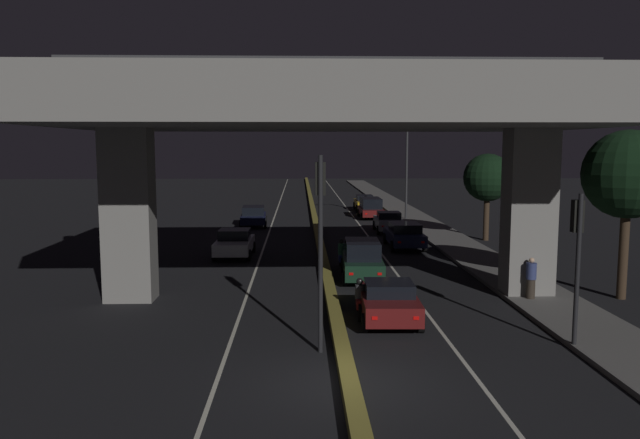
{
  "coord_description": "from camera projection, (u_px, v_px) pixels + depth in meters",
  "views": [
    {
      "loc": [
        -1.22,
        -15.27,
        6.01
      ],
      "look_at": [
        0.02,
        22.45,
        1.55
      ],
      "focal_mm": 35.0,
      "sensor_mm": 36.0,
      "label": 1
    }
  ],
  "objects": [
    {
      "name": "motorcycle_blue_filtering_mid",
      "position": [
        341.0,
        256.0,
        30.63
      ],
      "size": [
        0.32,
        1.9,
        1.49
      ],
      "rotation": [
        0.0,
        0.0,
        1.58
      ],
      "color": "black",
      "rests_on": "ground_plane"
    },
    {
      "name": "lane_line_left_inner",
      "position": [
        273.0,
        220.0,
        50.53
      ],
      "size": [
        0.12,
        126.0,
        0.0
      ],
      "primitive_type": "cube",
      "color": "beige",
      "rests_on": "ground_plane"
    },
    {
      "name": "car_dark_blue_third",
      "position": [
        404.0,
        235.0,
        36.84
      ],
      "size": [
        2.04,
        4.61,
        1.5
      ],
      "rotation": [
        0.0,
        0.0,
        1.57
      ],
      "color": "#141938",
      "rests_on": "ground_plane"
    },
    {
      "name": "lane_line_right_inner",
      "position": [
        356.0,
        220.0,
        50.75
      ],
      "size": [
        0.12,
        126.0,
        0.0
      ],
      "primitive_type": "cube",
      "color": "beige",
      "rests_on": "ground_plane"
    },
    {
      "name": "motorcycle_red_filtering_near",
      "position": [
        360.0,
        301.0,
        21.92
      ],
      "size": [
        0.34,
        1.77,
        1.41
      ],
      "rotation": [
        0.0,
        0.0,
        1.5
      ],
      "color": "black",
      "rests_on": "ground_plane"
    },
    {
      "name": "car_silver_fourth",
      "position": [
        389.0,
        222.0,
        43.59
      ],
      "size": [
        1.99,
        4.2,
        1.44
      ],
      "rotation": [
        0.0,
        0.0,
        1.55
      ],
      "color": "gray",
      "rests_on": "ground_plane"
    },
    {
      "name": "car_dark_green_second",
      "position": [
        362.0,
        260.0,
        28.17
      ],
      "size": [
        2.0,
        4.31,
        1.76
      ],
      "rotation": [
        0.0,
        0.0,
        1.53
      ],
      "color": "black",
      "rests_on": "ground_plane"
    },
    {
      "name": "car_white_lead_oncoming",
      "position": [
        234.0,
        243.0,
        34.04
      ],
      "size": [
        2.07,
        4.15,
        1.48
      ],
      "rotation": [
        0.0,
        0.0,
        -1.58
      ],
      "color": "silver",
      "rests_on": "ground_plane"
    },
    {
      "name": "median_divider",
      "position": [
        315.0,
        218.0,
        50.62
      ],
      "size": [
        0.45,
        126.0,
        0.31
      ],
      "primitive_type": "cube",
      "color": "olive",
      "rests_on": "ground_plane"
    },
    {
      "name": "traffic_light_right_of_median",
      "position": [
        577.0,
        243.0,
        18.25
      ],
      "size": [
        0.3,
        0.49,
        4.65
      ],
      "color": "black",
      "rests_on": "ground_plane"
    },
    {
      "name": "car_dark_red_fifth",
      "position": [
        371.0,
        207.0,
        52.1
      ],
      "size": [
        1.96,
        4.52,
        1.69
      ],
      "rotation": [
        0.0,
        0.0,
        1.57
      ],
      "color": "#591414",
      "rests_on": "ground_plane"
    },
    {
      "name": "roadside_tree_kerbside_mid",
      "position": [
        488.0,
        178.0,
        39.47
      ],
      "size": [
        3.04,
        3.04,
        5.54
      ],
      "color": "#38281C",
      "rests_on": "ground_plane"
    },
    {
      "name": "roadside_tree_kerbside_near",
      "position": [
        628.0,
        175.0,
        24.09
      ],
      "size": [
        3.45,
        3.45,
        6.65
      ],
      "color": "#38281C",
      "rests_on": "ground_plane"
    },
    {
      "name": "ground_plane",
      "position": [
        348.0,
        383.0,
        15.9
      ],
      "size": [
        200.0,
        200.0,
        0.0
      ],
      "primitive_type": "plane",
      "color": "black"
    },
    {
      "name": "pedestrian_on_sidewalk",
      "position": [
        531.0,
        278.0,
        23.96
      ],
      "size": [
        0.39,
        0.39,
        1.59
      ],
      "color": "#2D261E",
      "rests_on": "sidewalk_right"
    },
    {
      "name": "sidewalk_right",
      "position": [
        434.0,
        230.0,
        43.95
      ],
      "size": [
        2.91,
        126.0,
        0.16
      ],
      "primitive_type": "cube",
      "color": "#5B5956",
      "rests_on": "ground_plane"
    },
    {
      "name": "street_lamp",
      "position": [
        403.0,
        165.0,
        49.96
      ],
      "size": [
        2.0,
        0.32,
        7.62
      ],
      "color": "#2D2D30",
      "rests_on": "ground_plane"
    },
    {
      "name": "car_taxi_yellow_sixth",
      "position": [
        364.0,
        203.0,
        58.08
      ],
      "size": [
        1.82,
        4.4,
        1.48
      ],
      "rotation": [
        0.0,
        0.0,
        1.57
      ],
      "color": "gold",
      "rests_on": "ground_plane"
    },
    {
      "name": "car_dark_red_lead",
      "position": [
        388.0,
        301.0,
        21.4
      ],
      "size": [
        2.12,
        4.1,
        1.41
      ],
      "rotation": [
        0.0,
        0.0,
        1.54
      ],
      "color": "#591414",
      "rests_on": "ground_plane"
    },
    {
      "name": "car_dark_blue_second_oncoming",
      "position": [
        253.0,
        216.0,
        46.81
      ],
      "size": [
        2.12,
        4.29,
        1.51
      ],
      "rotation": [
        0.0,
        0.0,
        -1.53
      ],
      "color": "#141938",
      "rests_on": "ground_plane"
    },
    {
      "name": "traffic_light_left_of_median",
      "position": [
        320.0,
        220.0,
        17.91
      ],
      "size": [
        0.3,
        0.49,
        5.76
      ],
      "color": "black",
      "rests_on": "ground_plane"
    },
    {
      "name": "elevated_overpass",
      "position": [
        331.0,
        112.0,
        23.91
      ],
      "size": [
        20.84,
        12.25,
        9.38
      ],
      "color": "gray",
      "rests_on": "ground_plane"
    }
  ]
}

